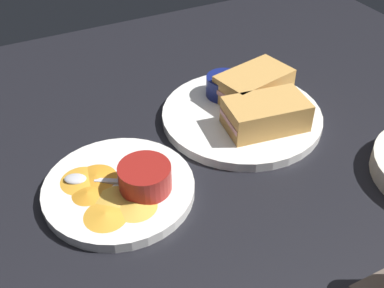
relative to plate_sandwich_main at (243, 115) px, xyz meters
The scene contains 10 objects.
ground_plane 7.91cm from the plate_sandwich_main, 87.63° to the left, with size 110.00×110.00×3.00cm, color black.
plate_sandwich_main is the anchor object (origin of this frame).
sandwich_half_near 6.11cm from the plate_sandwich_main, 99.87° to the left, with size 14.12×9.36×4.80cm.
sandwich_half_far 6.11cm from the plate_sandwich_main, 140.13° to the right, with size 14.42×10.12×4.80cm.
ramekin_dark_sauce 6.77cm from the plate_sandwich_main, 89.13° to the right, with size 6.55×6.55×3.71cm.
spoon_by_dark_ramekin 1.89cm from the plate_sandwich_main, 139.33° to the right, with size 3.72×9.93×0.80cm.
plate_chips_companion 26.37cm from the plate_sandwich_main, 15.63° to the left, with size 21.65×21.65×1.60cm, color white.
ramekin_light_gravy 24.39cm from the plate_sandwich_main, 23.90° to the left, with size 7.42×7.42×3.79cm.
spoon_by_gravy_ramekin 29.84cm from the plate_sandwich_main, ahead, with size 9.25×6.29×0.80cm.
plantain_chip_scatter 29.22cm from the plate_sandwich_main, 17.28° to the left, with size 13.24×16.31×0.60cm.
Camera 1 is at (37.62, 48.03, 47.80)cm, focal length 44.12 mm.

